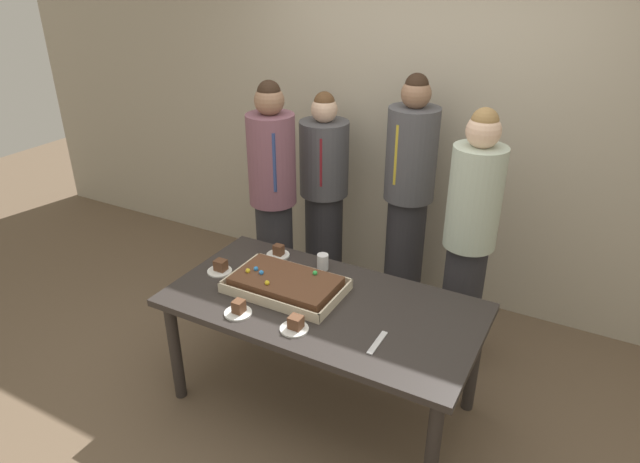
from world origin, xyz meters
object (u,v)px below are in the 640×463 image
(person_serving_front, at_px, (469,238))
(person_far_right_suit, at_px, (273,198))
(plated_slice_near_right, at_px, (278,253))
(person_green_shirt_behind, at_px, (324,194))
(sheet_cake, at_px, (286,284))
(party_table, at_px, (322,314))
(cake_server_utensil, at_px, (377,343))
(plated_slice_near_left, at_px, (295,325))
(person_striped_tie_right, at_px, (408,197))
(drink_cup_nearest, at_px, (323,262))
(plated_slice_far_left, at_px, (220,268))
(plated_slice_far_right, at_px, (238,310))

(person_serving_front, relative_size, person_far_right_suit, 0.98)
(plated_slice_near_right, bearing_deg, person_green_shirt_behind, 98.68)
(person_serving_front, bearing_deg, sheet_cake, -0.02)
(party_table, relative_size, cake_server_utensil, 8.75)
(cake_server_utensil, distance_m, person_green_shirt_behind, 1.75)
(plated_slice_near_left, xyz_separation_m, cake_server_utensil, (0.42, 0.10, -0.02))
(person_serving_front, height_order, person_striped_tie_right, person_striped_tie_right)
(party_table, bearing_deg, plated_slice_near_right, 146.39)
(person_green_shirt_behind, bearing_deg, cake_server_utensil, 18.78)
(party_table, distance_m, cake_server_utensil, 0.47)
(sheet_cake, height_order, drink_cup_nearest, sheet_cake)
(plated_slice_far_left, bearing_deg, party_table, 0.44)
(sheet_cake, xyz_separation_m, drink_cup_nearest, (0.07, 0.31, 0.01))
(party_table, height_order, person_far_right_suit, person_far_right_suit)
(cake_server_utensil, distance_m, person_serving_front, 1.05)
(party_table, height_order, plated_slice_near_right, plated_slice_near_right)
(plated_slice_near_right, bearing_deg, party_table, -33.61)
(party_table, bearing_deg, drink_cup_nearest, 118.04)
(cake_server_utensil, bearing_deg, sheet_cake, 162.94)
(party_table, distance_m, person_far_right_suit, 1.15)
(plated_slice_near_left, distance_m, cake_server_utensil, 0.43)
(plated_slice_near_left, xyz_separation_m, person_green_shirt_behind, (-0.63, 1.49, 0.06))
(sheet_cake, distance_m, cake_server_utensil, 0.69)
(sheet_cake, relative_size, plated_slice_near_right, 4.39)
(plated_slice_near_left, xyz_separation_m, person_far_right_suit, (-0.81, 1.06, 0.15))
(person_green_shirt_behind, bearing_deg, person_striped_tie_right, 71.52)
(drink_cup_nearest, xyz_separation_m, person_far_right_suit, (-0.64, 0.44, 0.13))
(person_green_shirt_behind, relative_size, person_striped_tie_right, 0.89)
(plated_slice_near_left, height_order, plated_slice_far_left, same)
(plated_slice_near_left, bearing_deg, person_serving_front, 62.56)
(drink_cup_nearest, xyz_separation_m, cake_server_utensil, (0.59, -0.52, -0.05))
(drink_cup_nearest, height_order, person_serving_front, person_serving_front)
(plated_slice_far_left, xyz_separation_m, person_serving_front, (1.29, 0.84, 0.14))
(sheet_cake, bearing_deg, person_green_shirt_behind, 108.17)
(plated_slice_far_left, height_order, cake_server_utensil, plated_slice_far_left)
(sheet_cake, xyz_separation_m, cake_server_utensil, (0.66, -0.20, -0.04))
(party_table, distance_m, drink_cup_nearest, 0.39)
(plated_slice_near_left, relative_size, person_green_shirt_behind, 0.09)
(plated_slice_near_right, relative_size, person_green_shirt_behind, 0.09)
(sheet_cake, distance_m, person_green_shirt_behind, 1.26)
(drink_cup_nearest, bearing_deg, plated_slice_far_left, -148.50)
(plated_slice_far_left, distance_m, person_striped_tie_right, 1.43)
(plated_slice_far_right, xyz_separation_m, person_striped_tie_right, (0.39, 1.51, 0.18))
(plated_slice_far_left, relative_size, person_far_right_suit, 0.09)
(plated_slice_near_right, height_order, plated_slice_far_right, plated_slice_far_right)
(sheet_cake, xyz_separation_m, person_far_right_suit, (-0.57, 0.76, 0.14))
(plated_slice_far_right, xyz_separation_m, drink_cup_nearest, (0.17, 0.64, 0.02))
(person_green_shirt_behind, bearing_deg, sheet_cake, -0.03)
(plated_slice_near_right, height_order, person_far_right_suit, person_far_right_suit)
(person_striped_tie_right, bearing_deg, plated_slice_far_left, -18.41)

